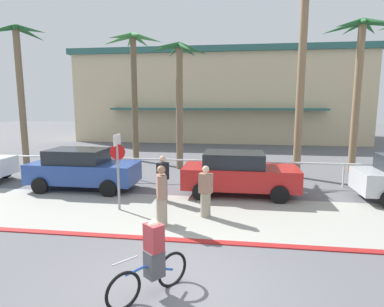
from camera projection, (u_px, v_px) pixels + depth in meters
ground_plane at (214, 175)px, 16.11m from camera, size 80.00×80.00×0.00m
sidewalk_strip at (200, 215)px, 10.44m from camera, size 44.00×4.00×0.02m
curb_paint at (191, 241)px, 8.48m from camera, size 44.00×0.24×0.03m
building_backdrop at (220, 97)px, 32.58m from camera, size 26.21×12.23×8.18m
rail_fence at (211, 164)px, 14.51m from camera, size 20.38×0.08×1.04m
stop_sign_bike_lane at (118, 161)px, 10.67m from camera, size 0.52×0.56×2.56m
palm_tree_0 at (19, 64)px, 17.95m from camera, size 3.67×3.18×7.81m
palm_tree_1 at (133, 68)px, 19.25m from camera, size 3.69×3.26×7.63m
palm_tree_2 at (179, 76)px, 16.92m from camera, size 3.15×3.21×6.66m
palm_tree_3 at (303, 30)px, 14.66m from camera, size 3.13×3.45×9.26m
palm_tree_4 at (360, 59)px, 15.77m from camera, size 3.36×3.36×7.56m
car_blue_1 at (83, 169)px, 13.40m from camera, size 4.40×2.02×1.69m
car_red_2 at (239, 173)px, 12.57m from camera, size 4.40×2.02×1.69m
cyclist_blue_0 at (152, 260)px, 6.04m from camera, size 1.20×1.44×1.50m
pedestrian_0 at (162, 198)px, 9.37m from camera, size 0.41×0.47×1.81m
pedestrian_1 at (206, 194)px, 10.15m from camera, size 0.45×0.39×1.66m
pedestrian_2 at (163, 181)px, 11.75m from camera, size 0.44×0.48×1.70m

